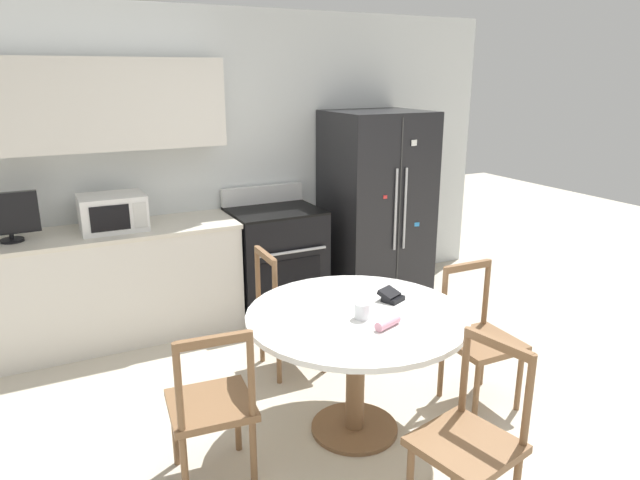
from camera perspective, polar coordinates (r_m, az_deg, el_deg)
ground_plane at (r=3.47m, az=8.24°, el=-20.38°), size 14.00×14.00×0.00m
back_wall at (r=5.06m, az=-11.35°, el=8.91°), size 5.20×0.44×2.60m
kitchen_counter at (r=4.83m, az=-20.06°, el=-4.22°), size 2.00×0.64×0.90m
refrigerator at (r=5.40m, az=5.59°, el=3.50°), size 0.88×0.80×1.74m
oven_range at (r=5.12m, az=-4.45°, el=-1.86°), size 0.77×0.68×1.08m
microwave at (r=4.67m, az=-20.03°, el=2.62°), size 0.48×0.38×0.27m
countertop_tv at (r=4.62m, az=-28.72°, el=2.16°), size 0.40×0.16×0.36m
dining_table at (r=3.32m, az=3.63°, el=-9.51°), size 1.26×1.26×0.76m
dining_chair_near at (r=2.87m, az=14.75°, el=-18.93°), size 0.50×0.50×0.90m
dining_chair_far at (r=4.08m, az=-3.21°, el=-7.22°), size 0.43×0.43×0.90m
dining_chair_left at (r=3.07m, az=-10.77°, el=-16.09°), size 0.46×0.46×0.90m
dining_chair_right at (r=3.82m, az=15.62°, el=-9.58°), size 0.43×0.43×0.90m
candle_glass at (r=3.18m, az=4.23°, el=-7.16°), size 0.09×0.09×0.09m
folded_napkin at (r=3.09m, az=6.79°, el=-8.22°), size 0.17×0.10×0.05m
wallet at (r=3.44m, az=7.12°, el=-5.59°), size 0.16×0.16×0.07m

